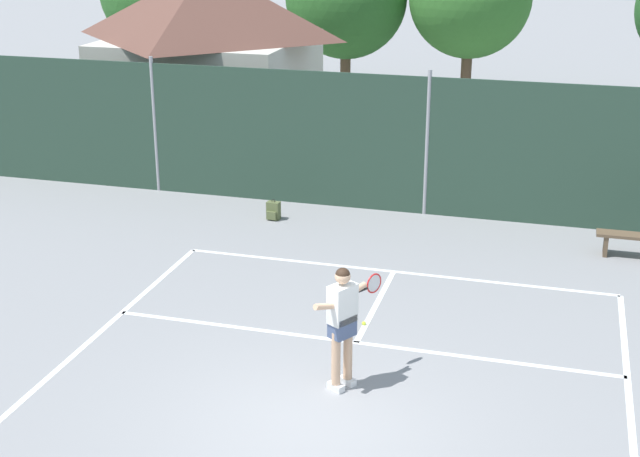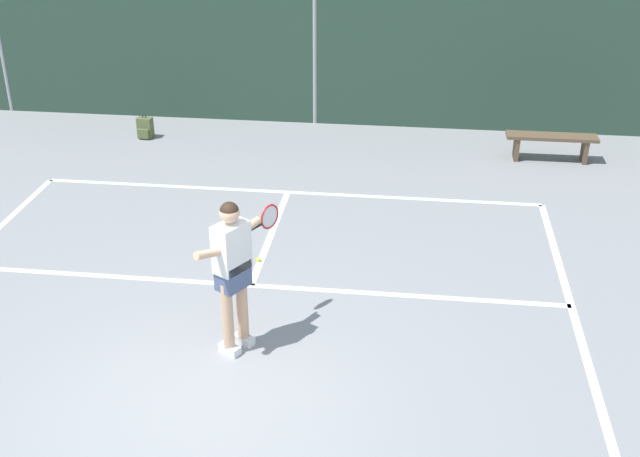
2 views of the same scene
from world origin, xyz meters
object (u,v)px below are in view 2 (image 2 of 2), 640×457
Objects in this scene: courtside_bench at (551,141)px; backpack_olive at (145,128)px; tennis_ball at (258,260)px; tennis_player at (233,263)px.

backpack_olive is at bearing 178.27° from courtside_bench.
tennis_player is at bearing -85.77° from tennis_ball.
tennis_player is at bearing -124.11° from courtside_bench.
courtside_bench is at bearing -1.73° from backpack_olive.
tennis_player is 4.01× the size of backpack_olive.
tennis_player is 7.77m from courtside_bench.
courtside_bench is (7.60, -0.23, 0.17)m from backpack_olive.
tennis_player is 7.45m from backpack_olive.
tennis_player is 28.10× the size of tennis_ball.
courtside_bench is (4.34, 6.40, -0.75)m from tennis_player.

